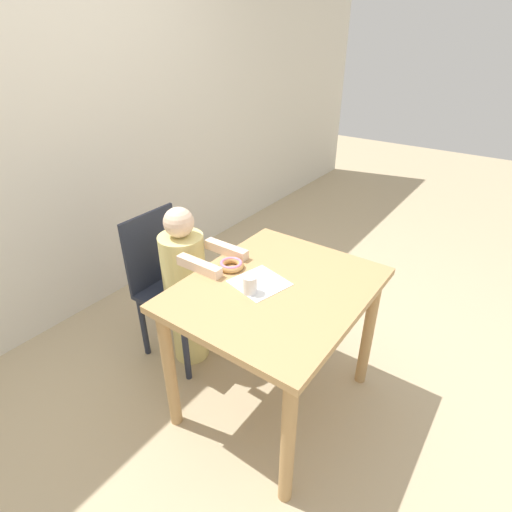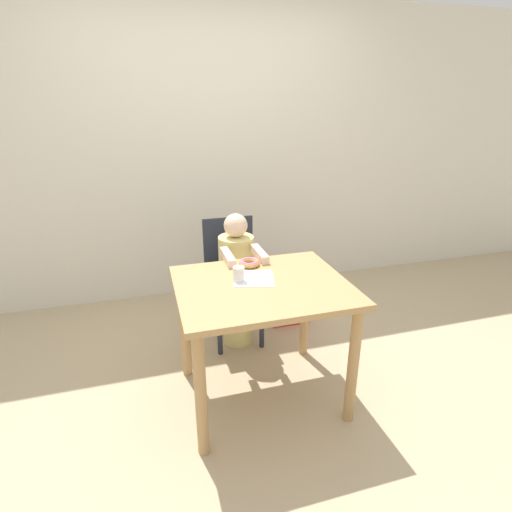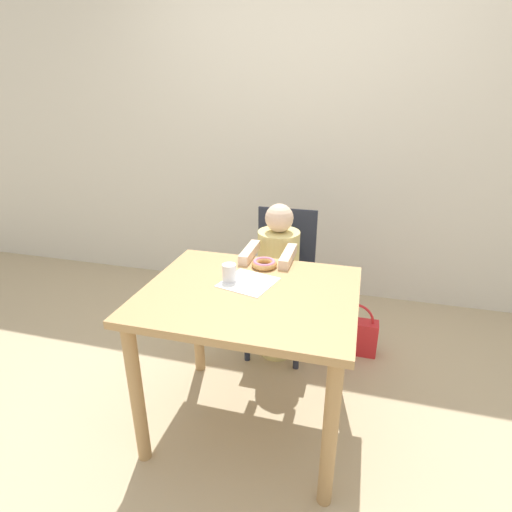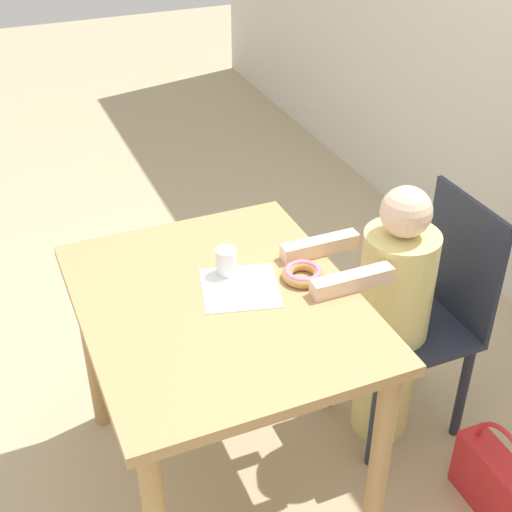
{
  "view_description": "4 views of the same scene",
  "coord_description": "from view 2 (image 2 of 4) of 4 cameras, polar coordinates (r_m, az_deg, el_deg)",
  "views": [
    {
      "loc": [
        -1.3,
        -0.81,
        1.79
      ],
      "look_at": [
        -0.0,
        0.12,
        0.87
      ],
      "focal_mm": 28.0,
      "sensor_mm": 36.0,
      "label": 1
    },
    {
      "loc": [
        -0.59,
        -1.9,
        1.69
      ],
      "look_at": [
        -0.0,
        0.12,
        0.87
      ],
      "focal_mm": 28.0,
      "sensor_mm": 36.0,
      "label": 2
    },
    {
      "loc": [
        0.44,
        -1.51,
        1.57
      ],
      "look_at": [
        -0.0,
        0.12,
        0.87
      ],
      "focal_mm": 28.0,
      "sensor_mm": 36.0,
      "label": 3
    },
    {
      "loc": [
        1.56,
        -0.54,
        1.99
      ],
      "look_at": [
        -0.0,
        0.12,
        0.87
      ],
      "focal_mm": 50.0,
      "sensor_mm": 36.0,
      "label": 4
    }
  ],
  "objects": [
    {
      "name": "chair",
      "position": [
        2.97,
        -3.4,
        -3.33
      ],
      "size": [
        0.38,
        0.42,
        0.9
      ],
      "color": "#232838",
      "rests_on": "ground_plane"
    },
    {
      "name": "handbag",
      "position": [
        3.26,
        4.85,
        -7.49
      ],
      "size": [
        0.31,
        0.1,
        0.35
      ],
      "color": "red",
      "rests_on": "ground_plane"
    },
    {
      "name": "napkin",
      "position": [
        2.26,
        -0.37,
        -3.21
      ],
      "size": [
        0.27,
        0.27,
        0.0
      ],
      "color": "white",
      "rests_on": "dining_table"
    },
    {
      "name": "dining_table",
      "position": [
        2.26,
        0.88,
        -6.84
      ],
      "size": [
        0.95,
        0.79,
        0.75
      ],
      "color": "tan",
      "rests_on": "ground_plane"
    },
    {
      "name": "ground_plane",
      "position": [
        2.62,
        0.8,
        -19.09
      ],
      "size": [
        12.0,
        12.0,
        0.0
      ],
      "primitive_type": "plane",
      "color": "tan"
    },
    {
      "name": "wall_back",
      "position": [
        3.58,
        -6.84,
        14.02
      ],
      "size": [
        8.0,
        0.05,
        2.5
      ],
      "color": "silver",
      "rests_on": "ground_plane"
    },
    {
      "name": "cup",
      "position": [
        2.22,
        -2.49,
        -2.61
      ],
      "size": [
        0.06,
        0.06,
        0.09
      ],
      "color": "white",
      "rests_on": "dining_table"
    },
    {
      "name": "donut",
      "position": [
        2.43,
        -1.01,
        -0.95
      ],
      "size": [
        0.13,
        0.13,
        0.04
      ],
      "color": "tan",
      "rests_on": "dining_table"
    },
    {
      "name": "child_figure",
      "position": [
        2.84,
        -2.84,
        -3.62
      ],
      "size": [
        0.26,
        0.48,
        0.99
      ],
      "color": "#E0D17F",
      "rests_on": "ground_plane"
    }
  ]
}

